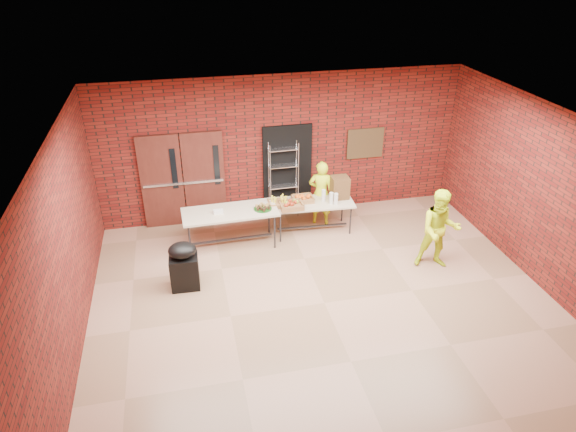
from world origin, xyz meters
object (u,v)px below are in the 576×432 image
object	(u,v)px
table_left	(230,214)
volunteer_man	(440,230)
table_right	(313,205)
volunteer_woman	(321,193)
wire_rack	(284,180)
covered_grill	(184,265)
coffee_dispenser	(340,187)

from	to	relation	value
table_left	volunteer_man	size ratio (longest dim) A/B	1.21
table_right	volunteer_woman	bearing A→B (deg)	54.22
wire_rack	covered_grill	xyz separation A→B (m)	(-2.33, -2.29, -0.42)
coffee_dispenser	volunteer_woman	bearing A→B (deg)	145.33
coffee_dispenser	covered_grill	size ratio (longest dim) A/B	0.52
volunteer_woman	volunteer_man	xyz separation A→B (m)	(1.72, -2.13, 0.07)
table_right	coffee_dispenser	size ratio (longest dim) A/B	3.68
table_left	coffee_dispenser	distance (m)	2.42
table_right	volunteer_woman	world-z (taller)	volunteer_woman
volunteer_woman	covered_grill	bearing A→B (deg)	50.63
table_left	covered_grill	size ratio (longest dim) A/B	2.11
table_right	coffee_dispenser	bearing A→B (deg)	12.04
coffee_dispenser	wire_rack	bearing A→B (deg)	144.70
covered_grill	volunteer_man	world-z (taller)	volunteer_man
wire_rack	volunteer_woman	xyz separation A→B (m)	(0.72, -0.52, -0.15)
wire_rack	coffee_dispenser	xyz separation A→B (m)	(1.07, -0.76, 0.06)
table_left	coffee_dispenser	size ratio (longest dim) A/B	4.05
table_left	volunteer_man	distance (m)	4.10
coffee_dispenser	table_left	bearing A→B (deg)	-173.64
table_right	coffee_dispenser	distance (m)	0.69
wire_rack	volunteer_man	xyz separation A→B (m)	(2.44, -2.65, -0.08)
table_right	volunteer_man	bearing A→B (deg)	-38.63
table_right	table_left	bearing A→B (deg)	-170.88
wire_rack	table_left	distance (m)	1.68
table_left	volunteer_woman	distance (m)	2.11
table_left	coffee_dispenser	bearing A→B (deg)	4.64
wire_rack	volunteer_woman	size ratio (longest dim) A/B	1.20
covered_grill	volunteer_woman	xyz separation A→B (m)	(3.05, 1.77, 0.28)
table_left	volunteer_woman	size ratio (longest dim) A/B	1.32
coffee_dispenser	volunteer_woman	world-z (taller)	volunteer_woman
table_right	covered_grill	size ratio (longest dim) A/B	1.91
table_left	table_right	bearing A→B (deg)	3.88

